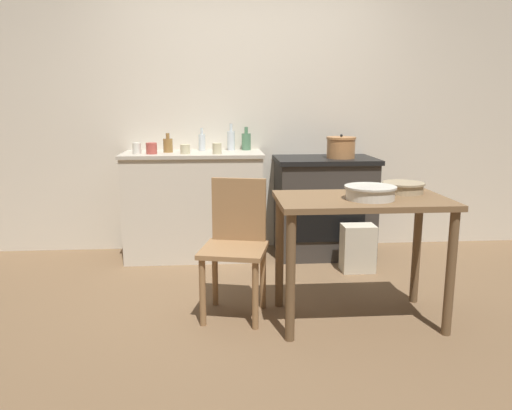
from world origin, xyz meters
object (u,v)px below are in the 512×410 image
(bottle_left, at_px, (246,141))
(bottle_mid_left, at_px, (168,145))
(stove, at_px, (324,206))
(mixing_bowl_small, at_px, (403,187))
(bottle_center_left, at_px, (231,140))
(cup_mid_right, at_px, (137,148))
(cup_right, at_px, (152,148))
(mixing_bowl_large, at_px, (370,192))
(flour_sack, at_px, (358,248))
(bottle_far_left, at_px, (202,142))
(cup_center, at_px, (185,149))
(stock_pot, at_px, (341,147))
(chair, at_px, (236,242))
(cup_center_right, at_px, (217,149))
(work_table, at_px, (361,219))

(bottle_left, xyz_separation_m, bottle_mid_left, (-0.69, -0.17, -0.02))
(stove, distance_m, mixing_bowl_small, 1.37)
(bottle_center_left, xyz_separation_m, cup_mid_right, (-0.81, -0.26, -0.05))
(bottle_mid_left, relative_size, cup_right, 1.77)
(mixing_bowl_large, bearing_deg, bottle_left, 110.72)
(flour_sack, relative_size, bottle_far_left, 1.92)
(stove, distance_m, cup_center, 1.34)
(bottle_far_left, relative_size, bottle_mid_left, 1.21)
(stock_pot, xyz_separation_m, bottle_center_left, (-0.95, 0.25, 0.05))
(mixing_bowl_large, distance_m, bottle_left, 1.83)
(stock_pot, xyz_separation_m, mixing_bowl_large, (-0.17, -1.43, -0.14))
(bottle_mid_left, relative_size, bottle_center_left, 0.70)
(bottle_far_left, bearing_deg, cup_right, -146.64)
(chair, bearing_deg, cup_right, 132.95)
(chair, bearing_deg, stove, 69.24)
(stock_pot, bearing_deg, bottle_left, 161.62)
(bottle_center_left, height_order, cup_center_right, bottle_center_left)
(flour_sack, relative_size, stock_pot, 1.51)
(work_table, relative_size, cup_mid_right, 11.13)
(stove, xyz_separation_m, cup_center, (-1.23, -0.10, 0.53))
(bottle_far_left, distance_m, bottle_left, 0.40)
(bottle_left, relative_size, bottle_mid_left, 1.26)
(stock_pot, bearing_deg, mixing_bowl_large, -96.87)
(chair, distance_m, mixing_bowl_large, 0.91)
(stove, distance_m, bottle_left, 0.92)
(work_table, xyz_separation_m, chair, (-0.77, 0.18, -0.18))
(flour_sack, distance_m, bottle_mid_left, 1.84)
(flour_sack, distance_m, cup_mid_right, 2.03)
(bottle_left, xyz_separation_m, cup_center_right, (-0.27, -0.34, -0.03))
(chair, height_order, cup_right, cup_right)
(mixing_bowl_small, bearing_deg, mixing_bowl_large, -145.57)
(cup_mid_right, bearing_deg, bottle_left, 16.63)
(bottle_mid_left, bearing_deg, flour_sack, -19.31)
(mixing_bowl_small, relative_size, cup_center_right, 2.90)
(bottle_center_left, bearing_deg, mixing_bowl_large, -65.08)
(stove, bearing_deg, bottle_far_left, 169.97)
(work_table, relative_size, bottle_mid_left, 6.24)
(work_table, distance_m, flour_sack, 1.06)
(cup_center, relative_size, cup_right, 0.86)
(chair, relative_size, bottle_left, 4.20)
(work_table, bearing_deg, cup_center_right, 124.06)
(flour_sack, distance_m, cup_right, 1.91)
(flour_sack, relative_size, cup_center, 4.77)
(chair, relative_size, bottle_center_left, 3.67)
(mixing_bowl_small, distance_m, bottle_far_left, 2.00)
(mixing_bowl_small, distance_m, bottle_mid_left, 2.10)
(bottle_mid_left, distance_m, cup_center, 0.21)
(mixing_bowl_large, relative_size, cup_right, 3.28)
(flour_sack, bearing_deg, mixing_bowl_large, -103.14)
(work_table, distance_m, mixing_bowl_large, 0.19)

